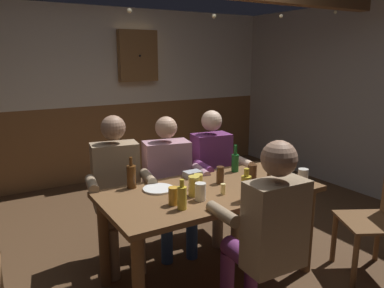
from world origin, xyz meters
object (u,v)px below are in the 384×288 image
at_px(bottle_3, 246,187).
at_px(pint_glass_3, 200,192).
at_px(wall_dart_cabinet, 138,56).
at_px(table_candle, 223,189).
at_px(bottle_1, 131,176).
at_px(person_0, 117,184).
at_px(person_1, 169,177).
at_px(chair_empty_near_right, 380,218).
at_px(pint_glass_7, 194,186).
at_px(pint_glass_2, 173,196).
at_px(pint_glass_5, 198,181).
at_px(bottle_2, 235,162).
at_px(dining_table, 210,203).
at_px(plate_0, 158,189).
at_px(person_2, 215,168).
at_px(pint_glass_0, 252,173).
at_px(bottle_0, 182,197).
at_px(person_3, 267,228).
at_px(pint_glass_1, 277,165).
at_px(pint_glass_6, 220,175).
at_px(condiment_caddy, 193,174).
at_px(pint_glass_8, 272,177).
at_px(pint_glass_4, 303,176).

distance_m(bottle_3, pint_glass_3, 0.32).
bearing_deg(wall_dart_cabinet, table_candle, -101.77).
bearing_deg(bottle_3, bottle_1, 131.67).
bearing_deg(person_0, person_1, -170.05).
bearing_deg(chair_empty_near_right, pint_glass_7, 95.12).
relative_size(pint_glass_2, pint_glass_5, 1.09).
height_order(bottle_2, bottle_3, bottle_2).
xyz_separation_m(table_candle, pint_glass_5, (-0.09, 0.20, 0.02)).
height_order(dining_table, plate_0, plate_0).
bearing_deg(pint_glass_5, chair_empty_near_right, -28.83).
xyz_separation_m(person_2, pint_glass_0, (-0.09, -0.66, 0.15)).
relative_size(bottle_0, pint_glass_0, 1.48).
xyz_separation_m(person_3, pint_glass_0, (0.39, 0.61, 0.13)).
height_order(person_2, plate_0, person_2).
distance_m(pint_glass_1, pint_glass_3, 0.95).
bearing_deg(pint_glass_2, person_1, 64.43).
bearing_deg(wall_dart_cabinet, pint_glass_0, -94.81).
bearing_deg(person_3, bottle_2, 66.28).
bearing_deg(plate_0, wall_dart_cabinet, 69.47).
xyz_separation_m(pint_glass_3, pint_glass_6, (0.32, 0.22, 0.01)).
bearing_deg(pint_glass_2, bottle_3, -22.75).
bearing_deg(condiment_caddy, pint_glass_7, -119.86).
bearing_deg(bottle_3, dining_table, 104.27).
height_order(chair_empty_near_right, pint_glass_7, pint_glass_7).
bearing_deg(pint_glass_8, pint_glass_7, 166.82).
relative_size(pint_glass_5, pint_glass_7, 0.78).
xyz_separation_m(pint_glass_3, pint_glass_8, (0.62, -0.05, 0.01)).
xyz_separation_m(chair_empty_near_right, pint_glass_2, (-1.58, 0.51, 0.33)).
bearing_deg(plate_0, pint_glass_0, -15.77).
bearing_deg(dining_table, pint_glass_8, -24.57).
bearing_deg(person_2, pint_glass_1, 121.78).
distance_m(bottle_1, pint_glass_4, 1.34).
distance_m(table_candle, bottle_3, 0.20).
relative_size(chair_empty_near_right, bottle_3, 3.79).
relative_size(table_candle, plate_0, 0.34).
distance_m(condiment_caddy, bottle_0, 0.68).
bearing_deg(dining_table, bottle_0, -148.46).
xyz_separation_m(bottle_0, pint_glass_0, (0.76, 0.20, -0.01)).
bearing_deg(person_2, pint_glass_5, 53.43).
height_order(plate_0, pint_glass_3, pint_glass_3).
distance_m(bottle_3, pint_glass_2, 0.50).
height_order(bottle_0, pint_glass_0, bottle_0).
distance_m(chair_empty_near_right, pint_glass_2, 1.69).
xyz_separation_m(pint_glass_0, pint_glass_4, (0.32, -0.24, -0.01)).
relative_size(person_3, pint_glass_1, 10.92).
xyz_separation_m(dining_table, wall_dart_cabinet, (0.63, 2.77, 1.10)).
xyz_separation_m(pint_glass_2, pint_glass_5, (0.31, 0.18, -0.01)).
xyz_separation_m(person_3, bottle_2, (0.43, 0.89, 0.14)).
xyz_separation_m(person_1, pint_glass_5, (-0.06, -0.58, 0.14)).
relative_size(bottle_0, pint_glass_7, 1.41).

